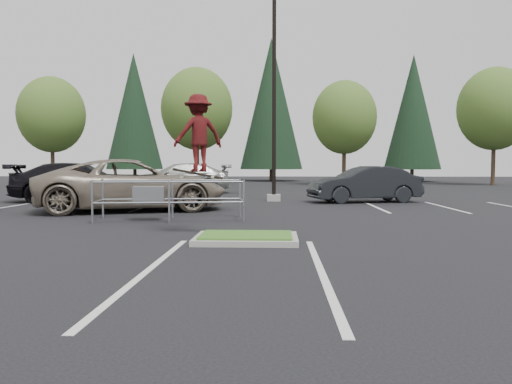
{
  "coord_description": "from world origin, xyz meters",
  "views": [
    {
      "loc": [
        0.67,
        -10.64,
        1.65
      ],
      "look_at": [
        0.14,
        1.5,
        0.99
      ],
      "focal_mm": 35.0,
      "sensor_mm": 36.0,
      "label": 1
    }
  ],
  "objects_px": {
    "conif_a": "(134,111)",
    "conif_c": "(413,112)",
    "skateboarder": "(198,134)",
    "car_far_silver": "(180,178)",
    "decid_c": "(344,120)",
    "car_r_charc": "(364,184)",
    "decid_d": "(494,111)",
    "car_l_tan": "(130,185)",
    "light_pole": "(274,100)",
    "car_l_black": "(79,182)",
    "decid_a": "(52,117)",
    "decid_b": "(197,111)",
    "cart_corral": "(154,195)",
    "conif_b": "(271,104)"
  },
  "relations": [
    {
      "from": "conif_a",
      "to": "conif_c",
      "type": "xyz_separation_m",
      "value": [
        28.0,
        -0.5,
        -0.25
      ]
    },
    {
      "from": "skateboarder",
      "to": "car_far_silver",
      "type": "bearing_deg",
      "value": -106.19
    },
    {
      "from": "decid_c",
      "to": "conif_c",
      "type": "relative_size",
      "value": 0.67
    },
    {
      "from": "decid_c",
      "to": "car_r_charc",
      "type": "distance_m",
      "value": 18.93
    },
    {
      "from": "decid_d",
      "to": "car_l_tan",
      "type": "xyz_separation_m",
      "value": [
        -22.61,
        -23.33,
        -4.98
      ]
    },
    {
      "from": "light_pole",
      "to": "car_l_black",
      "type": "distance_m",
      "value": 9.56
    },
    {
      "from": "decid_c",
      "to": "decid_d",
      "type": "bearing_deg",
      "value": 2.39
    },
    {
      "from": "light_pole",
      "to": "decid_a",
      "type": "relative_size",
      "value": 1.14
    },
    {
      "from": "decid_c",
      "to": "skateboarder",
      "type": "relative_size",
      "value": 4.21
    },
    {
      "from": "decid_c",
      "to": "car_l_tan",
      "type": "bearing_deg",
      "value": -114.93
    },
    {
      "from": "decid_d",
      "to": "car_r_charc",
      "type": "bearing_deg",
      "value": -125.62
    },
    {
      "from": "skateboarder",
      "to": "car_far_silver",
      "type": "distance_m",
      "value": 17.48
    },
    {
      "from": "car_l_tan",
      "to": "conif_a",
      "type": "bearing_deg",
      "value": -2.99
    },
    {
      "from": "decid_b",
      "to": "car_l_black",
      "type": "bearing_deg",
      "value": -96.87
    },
    {
      "from": "conif_a",
      "to": "car_l_tan",
      "type": "xyz_separation_m",
      "value": [
        9.38,
        -33.0,
        -6.17
      ]
    },
    {
      "from": "decid_b",
      "to": "car_r_charc",
      "type": "relative_size",
      "value": 2.0
    },
    {
      "from": "light_pole",
      "to": "car_l_tan",
      "type": "relative_size",
      "value": 1.52
    },
    {
      "from": "conif_a",
      "to": "cart_corral",
      "type": "relative_size",
      "value": 2.91
    },
    {
      "from": "decid_d",
      "to": "car_l_tan",
      "type": "distance_m",
      "value": 32.87
    },
    {
      "from": "cart_corral",
      "to": "skateboarder",
      "type": "xyz_separation_m",
      "value": [
        1.78,
        -2.93,
        1.61
      ]
    },
    {
      "from": "skateboarder",
      "to": "conif_b",
      "type": "bearing_deg",
      "value": -120.53
    },
    {
      "from": "decid_b",
      "to": "conif_b",
      "type": "height_order",
      "value": "conif_b"
    },
    {
      "from": "conif_b",
      "to": "car_l_black",
      "type": "height_order",
      "value": "conif_b"
    },
    {
      "from": "decid_a",
      "to": "conif_a",
      "type": "relative_size",
      "value": 0.69
    },
    {
      "from": "decid_d",
      "to": "conif_b",
      "type": "height_order",
      "value": "conif_b"
    },
    {
      "from": "skateboarder",
      "to": "car_l_black",
      "type": "relative_size",
      "value": 0.33
    },
    {
      "from": "decid_a",
      "to": "conif_c",
      "type": "xyz_separation_m",
      "value": [
        32.01,
        9.47,
        1.26
      ]
    },
    {
      "from": "light_pole",
      "to": "decid_a",
      "type": "xyz_separation_m",
      "value": [
        -18.51,
        18.03,
        1.02
      ]
    },
    {
      "from": "decid_a",
      "to": "car_l_black",
      "type": "xyz_separation_m",
      "value": [
        9.71,
        -18.53,
        -4.71
      ]
    },
    {
      "from": "light_pole",
      "to": "car_far_silver",
      "type": "distance_m",
      "value": 8.94
    },
    {
      "from": "decid_c",
      "to": "conif_c",
      "type": "height_order",
      "value": "conif_c"
    },
    {
      "from": "conif_b",
      "to": "cart_corral",
      "type": "xyz_separation_m",
      "value": [
        -2.98,
        -36.57,
        -7.08
      ]
    },
    {
      "from": "cart_corral",
      "to": "decid_c",
      "type": "bearing_deg",
      "value": 62.3
    },
    {
      "from": "conif_a",
      "to": "decid_b",
      "type": "bearing_deg",
      "value": -49.83
    },
    {
      "from": "decid_b",
      "to": "conif_a",
      "type": "bearing_deg",
      "value": 130.17
    },
    {
      "from": "conif_b",
      "to": "skateboarder",
      "type": "bearing_deg",
      "value": -91.74
    },
    {
      "from": "conif_a",
      "to": "skateboarder",
      "type": "height_order",
      "value": "conif_a"
    },
    {
      "from": "decid_a",
      "to": "light_pole",
      "type": "bearing_deg",
      "value": -44.25
    },
    {
      "from": "decid_d",
      "to": "skateboarder",
      "type": "xyz_separation_m",
      "value": [
        -19.19,
        -29.33,
        -3.53
      ]
    },
    {
      "from": "decid_d",
      "to": "car_far_silver",
      "type": "distance_m",
      "value": 26.57
    },
    {
      "from": "conif_c",
      "to": "car_l_black",
      "type": "xyz_separation_m",
      "value": [
        -22.3,
        -28.0,
        -5.98
      ]
    },
    {
      "from": "car_far_silver",
      "to": "skateboarder",
      "type": "bearing_deg",
      "value": 0.34
    },
    {
      "from": "car_l_tan",
      "to": "car_r_charc",
      "type": "relative_size",
      "value": 1.38
    },
    {
      "from": "conif_b",
      "to": "skateboarder",
      "type": "relative_size",
      "value": 7.28
    },
    {
      "from": "decid_d",
      "to": "conif_b",
      "type": "distance_m",
      "value": 20.76
    },
    {
      "from": "conif_c",
      "to": "car_l_tan",
      "type": "bearing_deg",
      "value": -119.81
    },
    {
      "from": "decid_a",
      "to": "car_r_charc",
      "type": "bearing_deg",
      "value": -39.47
    },
    {
      "from": "decid_c",
      "to": "conif_c",
      "type": "distance_m",
      "value": 12.65
    },
    {
      "from": "decid_c",
      "to": "decid_a",
      "type": "bearing_deg",
      "value": 179.52
    },
    {
      "from": "conif_b",
      "to": "car_l_black",
      "type": "relative_size",
      "value": 2.42
    }
  ]
}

